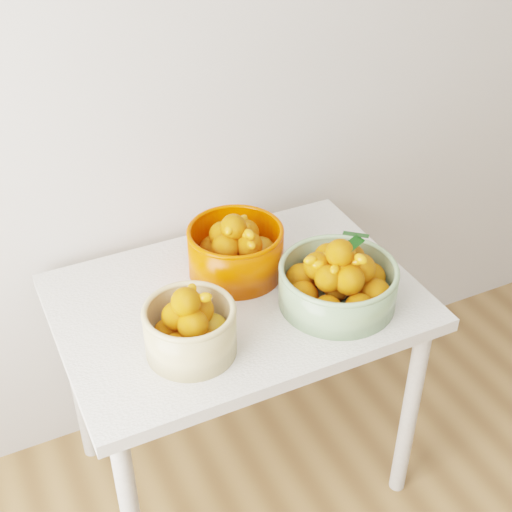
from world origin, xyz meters
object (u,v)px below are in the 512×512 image
object	(u,v)px
bowl_green	(338,281)
bowl_orange	(236,250)
table	(238,322)
bowl_cream	(190,328)

from	to	relation	value
bowl_green	bowl_orange	distance (m)	0.31
bowl_green	bowl_orange	size ratio (longest dim) A/B	1.03
table	bowl_orange	distance (m)	0.21
bowl_cream	bowl_orange	xyz separation A→B (m)	(0.24, 0.26, 0.00)
bowl_orange	table	bearing A→B (deg)	-113.27
bowl_green	table	bearing A→B (deg)	149.76
bowl_green	bowl_orange	xyz separation A→B (m)	(-0.19, 0.25, 0.01)
bowl_cream	bowl_green	distance (m)	0.44
bowl_cream	bowl_green	xyz separation A→B (m)	(0.44, 0.01, -0.00)
table	bowl_green	distance (m)	0.32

